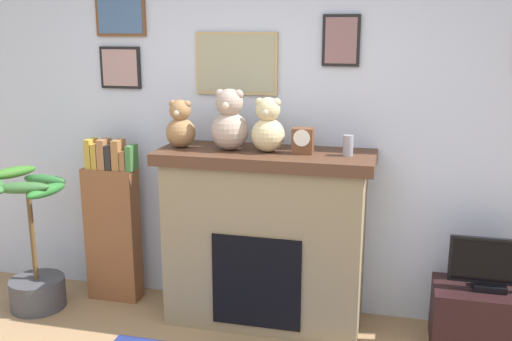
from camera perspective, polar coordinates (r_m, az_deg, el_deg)
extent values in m
cube|color=silver|center=(4.20, -0.15, 3.86)|extent=(5.20, 0.12, 2.60)
cube|color=tan|center=(4.10, -1.94, 10.46)|extent=(0.59, 0.02, 0.43)
cube|color=#9C997B|center=(4.09, -1.99, 10.45)|extent=(0.55, 0.00, 0.39)
cube|color=brown|center=(4.41, -13.18, 14.86)|extent=(0.38, 0.02, 0.33)
cube|color=#405F89|center=(4.40, -13.25, 14.86)|extent=(0.34, 0.00, 0.29)
cube|color=black|center=(3.96, 8.36, 12.52)|extent=(0.25, 0.02, 0.34)
cube|color=#825C5E|center=(3.95, 8.34, 12.52)|extent=(0.21, 0.00, 0.30)
cube|color=black|center=(4.43, -13.17, 9.81)|extent=(0.31, 0.02, 0.30)
cube|color=#A88280|center=(4.42, -13.24, 9.79)|extent=(0.27, 0.00, 0.26)
cube|color=#877654|center=(4.06, 0.92, -7.15)|extent=(1.33, 0.52, 1.15)
cube|color=#4D2F1F|center=(3.88, 0.96, 1.36)|extent=(1.45, 0.58, 0.08)
cube|color=black|center=(3.89, 0.01, -10.95)|extent=(0.60, 0.02, 0.63)
cube|color=brown|center=(4.53, -13.87, -6.12)|extent=(0.39, 0.16, 1.02)
cube|color=gold|center=(4.43, -15.87, 1.64)|extent=(0.05, 0.13, 0.22)
cube|color=gold|center=(4.41, -15.29, 1.42)|extent=(0.04, 0.13, 0.18)
cube|color=#A16841|center=(4.38, -14.67, 1.60)|extent=(0.06, 0.13, 0.22)
cube|color=#252423|center=(4.36, -13.99, 1.33)|extent=(0.05, 0.13, 0.18)
cube|color=#A26B3A|center=(4.33, -13.34, 1.53)|extent=(0.06, 0.13, 0.22)
cube|color=#92603A|center=(4.31, -12.66, 1.00)|extent=(0.04, 0.13, 0.14)
cube|color=#3D7337|center=(4.29, -12.11, 1.24)|extent=(0.04, 0.13, 0.18)
cylinder|color=#3F3F44|center=(4.70, -20.63, -11.18)|extent=(0.40, 0.40, 0.22)
cylinder|color=brown|center=(4.53, -21.13, -5.74)|extent=(0.04, 0.04, 0.72)
ellipsoid|color=#276B2B|center=(4.31, -19.90, -1.88)|extent=(0.16, 0.37, 0.08)
ellipsoid|color=#2C6A31|center=(4.57, -20.03, -0.87)|extent=(0.37, 0.12, 0.08)
ellipsoid|color=#356D23|center=(4.57, -22.78, -0.18)|extent=(0.24, 0.37, 0.08)
ellipsoid|color=#33622F|center=(4.28, -21.99, -1.59)|extent=(0.37, 0.23, 0.08)
cube|color=black|center=(4.12, 21.61, -13.39)|extent=(0.67, 0.40, 0.41)
cube|color=black|center=(4.03, 21.90, -10.50)|extent=(0.20, 0.14, 0.04)
cube|color=black|center=(3.96, 22.12, -8.24)|extent=(0.51, 0.03, 0.30)
cube|color=black|center=(3.95, 22.15, -8.33)|extent=(0.47, 0.00, 0.26)
cylinder|color=gray|center=(3.76, 9.03, 2.44)|extent=(0.07, 0.07, 0.13)
cube|color=brown|center=(3.79, 4.62, 2.92)|extent=(0.14, 0.09, 0.17)
cylinder|color=white|center=(3.74, 4.50, 3.19)|extent=(0.11, 0.01, 0.11)
sphere|color=olive|center=(4.01, -7.40, 3.70)|extent=(0.20, 0.20, 0.20)
sphere|color=olive|center=(3.99, -7.47, 5.87)|extent=(0.15, 0.15, 0.15)
sphere|color=olive|center=(4.00, -8.17, 6.51)|extent=(0.05, 0.05, 0.05)
sphere|color=olive|center=(3.96, -6.79, 6.49)|extent=(0.05, 0.05, 0.05)
sphere|color=beige|center=(3.93, -7.77, 5.65)|extent=(0.04, 0.04, 0.04)
sphere|color=tan|center=(3.89, -2.61, 3.89)|extent=(0.25, 0.25, 0.25)
sphere|color=tan|center=(3.86, -2.64, 6.68)|extent=(0.18, 0.18, 0.18)
sphere|color=tan|center=(3.88, -3.56, 7.51)|extent=(0.06, 0.06, 0.06)
sphere|color=tan|center=(3.84, -1.72, 7.48)|extent=(0.06, 0.06, 0.06)
sphere|color=beige|center=(3.80, -2.95, 6.42)|extent=(0.05, 0.05, 0.05)
sphere|color=#CCBA89|center=(3.83, 1.17, 3.50)|extent=(0.22, 0.22, 0.22)
sphere|color=#CCBA89|center=(3.80, 1.19, 6.00)|extent=(0.16, 0.16, 0.16)
sphere|color=#CCBA89|center=(3.81, 0.36, 6.75)|extent=(0.06, 0.06, 0.06)
sphere|color=#CCBA89|center=(3.78, 2.03, 6.69)|extent=(0.06, 0.06, 0.06)
sphere|color=beige|center=(3.74, 0.97, 5.75)|extent=(0.05, 0.05, 0.05)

